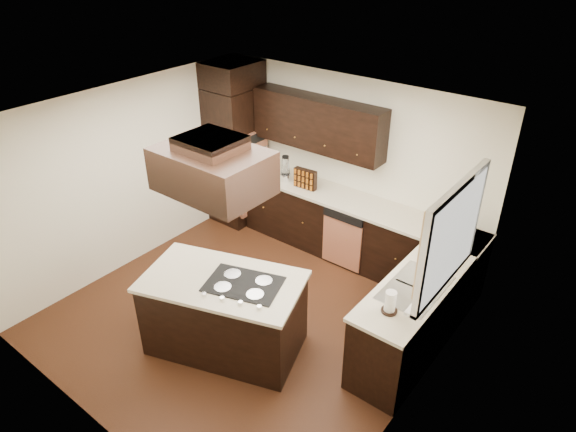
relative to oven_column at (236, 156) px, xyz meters
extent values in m
cube|color=#572D17|center=(1.78, -1.71, -1.07)|extent=(4.20, 4.20, 0.02)
cube|color=silver|center=(1.78, -1.71, 1.45)|extent=(4.20, 4.20, 0.02)
cube|color=white|center=(1.78, 0.40, 0.19)|extent=(4.20, 0.02, 2.50)
cube|color=white|center=(1.78, -3.81, 0.19)|extent=(4.20, 0.02, 2.50)
cube|color=white|center=(-0.33, -1.71, 0.19)|extent=(0.02, 4.20, 2.50)
cube|color=white|center=(3.88, -1.71, 0.19)|extent=(0.02, 4.20, 2.50)
cube|color=black|center=(0.00, 0.00, 0.00)|extent=(0.65, 0.75, 2.12)
cube|color=#BB6D4C|center=(0.35, 0.00, 0.06)|extent=(0.05, 0.62, 0.78)
cube|color=black|center=(1.81, 0.09, -0.62)|extent=(2.93, 0.60, 0.88)
cube|color=black|center=(3.58, -0.80, -0.62)|extent=(0.60, 2.40, 0.88)
cube|color=beige|center=(1.81, 0.08, -0.16)|extent=(2.93, 0.63, 0.04)
cube|color=beige|center=(3.56, -0.80, -0.16)|extent=(0.63, 2.40, 0.04)
cube|color=black|center=(1.34, 0.23, 0.75)|extent=(2.00, 0.34, 0.72)
cube|color=#BB6D4C|center=(2.10, -0.20, -0.66)|extent=(0.60, 0.05, 0.72)
cube|color=white|center=(3.85, -1.16, 0.59)|extent=(0.06, 1.32, 1.12)
cube|color=white|center=(3.87, -1.16, 0.59)|extent=(0.00, 1.20, 1.00)
cube|color=#F9E8B5|center=(3.79, -1.57, 0.64)|extent=(0.02, 0.34, 0.90)
cube|color=#F9E8B5|center=(3.79, -0.74, 0.64)|extent=(0.02, 0.34, 0.90)
cube|color=silver|center=(3.58, -1.16, -0.14)|extent=(0.52, 0.84, 0.01)
cube|color=black|center=(1.91, -2.28, -0.62)|extent=(1.83, 1.36, 0.88)
cube|color=beige|center=(1.91, -2.28, -0.16)|extent=(1.90, 1.44, 0.04)
cube|color=black|center=(2.14, -2.20, -0.13)|extent=(0.89, 0.73, 0.01)
cube|color=black|center=(1.88, -2.25, 1.10)|extent=(1.05, 0.72, 0.42)
cube|color=black|center=(1.88, -2.25, 1.38)|extent=(0.55, 0.50, 0.13)
cylinder|color=silver|center=(0.96, 0.01, -0.09)|extent=(0.15, 0.15, 0.10)
cone|color=silver|center=(0.96, 0.01, 0.09)|extent=(0.13, 0.13, 0.26)
cube|color=black|center=(1.32, -0.01, 0.00)|extent=(0.34, 0.11, 0.28)
imported|color=white|center=(0.64, 0.01, -0.11)|extent=(0.28, 0.28, 0.06)
imported|color=white|center=(3.55, -0.61, -0.05)|extent=(0.09, 0.09, 0.18)
cylinder|color=white|center=(3.54, -1.65, -0.02)|extent=(0.11, 0.11, 0.24)
camera|label=1|loc=(5.13, -5.27, 3.13)|focal=32.00mm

